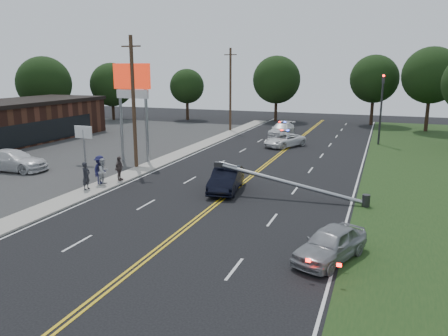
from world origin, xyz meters
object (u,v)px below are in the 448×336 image
at_px(waiting_sedan, 330,244).
at_px(bystander_b, 103,171).
at_px(utility_pole_mid, 134,103).
at_px(utility_pole_far, 230,90).
at_px(traffic_signal, 381,103).
at_px(emergency_b, 282,130).
at_px(parked_car, 13,160).
at_px(pylon_sign, 132,89).
at_px(crashed_sedan, 226,179).
at_px(bystander_d, 119,168).
at_px(bystander_c, 100,170).
at_px(emergency_a, 284,140).
at_px(small_sign, 84,135).
at_px(bystander_a, 86,176).
at_px(fallen_streetlight, 297,185).

xyz_separation_m(waiting_sedan, bystander_b, (-15.46, 6.44, 0.30)).
bearing_deg(utility_pole_mid, utility_pole_far, 90.00).
distance_m(traffic_signal, utility_pole_far, 17.97).
distance_m(utility_pole_far, emergency_b, 8.43).
relative_size(utility_pole_mid, parked_car, 1.83).
distance_m(pylon_sign, crashed_sedan, 12.71).
xyz_separation_m(utility_pole_mid, emergency_b, (6.98, 20.07, -4.31)).
bearing_deg(parked_car, bystander_d, -95.29).
relative_size(pylon_sign, utility_pole_mid, 0.80).
xyz_separation_m(traffic_signal, bystander_c, (-17.01, -23.29, -3.14)).
distance_m(utility_pole_mid, crashed_sedan, 10.47).
distance_m(traffic_signal, emergency_a, 10.50).
relative_size(emergency_b, bystander_d, 3.18).
bearing_deg(emergency_b, waiting_sedan, -71.64).
bearing_deg(bystander_d, emergency_b, -20.33).
distance_m(small_sign, utility_pole_far, 22.68).
bearing_deg(small_sign, pylon_sign, 29.74).
distance_m(bystander_a, bystander_d, 2.76).
relative_size(bystander_a, bystander_c, 0.93).
bearing_deg(waiting_sedan, fallen_streetlight, 132.06).
bearing_deg(utility_pole_far, bystander_b, -88.31).
bearing_deg(small_sign, bystander_c, -45.02).
bearing_deg(traffic_signal, parked_car, -139.65).
relative_size(pylon_sign, fallen_streetlight, 0.85).
height_order(crashed_sedan, bystander_b, bystander_b).
distance_m(parked_car, bystander_d, 9.54).
distance_m(small_sign, fallen_streetlight, 18.68).
bearing_deg(traffic_signal, waiting_sedan, -92.37).
bearing_deg(emergency_b, fallen_streetlight, -72.97).
xyz_separation_m(small_sign, emergency_a, (13.54, 13.42, -1.69)).
bearing_deg(utility_pole_mid, fallen_streetlight, -16.64).
height_order(traffic_signal, parked_car, traffic_signal).
bearing_deg(traffic_signal, emergency_b, 168.83).
height_order(emergency_a, bystander_a, bystander_a).
xyz_separation_m(pylon_sign, utility_pole_far, (1.30, 20.00, -0.91)).
relative_size(fallen_streetlight, bystander_a, 5.32).
bearing_deg(waiting_sedan, bystander_d, 174.79).
xyz_separation_m(fallen_streetlight, emergency_a, (-4.64, 17.42, -0.27)).
distance_m(fallen_streetlight, emergency_a, 18.03).
distance_m(emergency_a, bystander_c, 20.46).
bearing_deg(waiting_sedan, pylon_sign, 163.67).
bearing_deg(utility_pole_mid, waiting_sedan, -36.00).
xyz_separation_m(utility_pole_mid, bystander_c, (0.49, -5.30, -4.02)).
relative_size(fallen_streetlight, parked_car, 1.72).
bearing_deg(utility_pole_mid, bystander_c, -84.69).
height_order(utility_pole_far, emergency_a, utility_pole_far).
distance_m(waiting_sedan, emergency_b, 33.21).
distance_m(traffic_signal, bystander_a, 30.21).
bearing_deg(parked_car, bystander_a, -112.05).
xyz_separation_m(crashed_sedan, bystander_a, (-8.27, -3.13, 0.25)).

